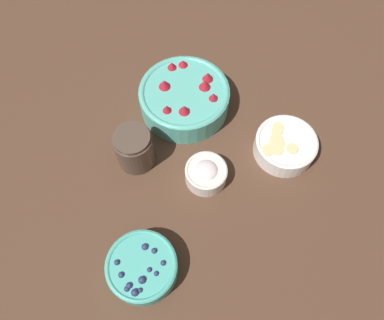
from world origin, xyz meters
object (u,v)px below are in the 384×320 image
object	(u,v)px
bowl_cream	(206,172)
bowl_strawberries	(184,97)
bowl_blueberries	(142,267)
bowl_bananas	(285,145)
jar_chocolate	(135,149)

from	to	relation	value
bowl_cream	bowl_strawberries	bearing A→B (deg)	-92.38
bowl_blueberries	bowl_bananas	size ratio (longest dim) A/B	0.99
bowl_strawberries	bowl_blueberries	distance (m)	0.44
bowl_strawberries	bowl_bananas	world-z (taller)	bowl_strawberries
bowl_strawberries	bowl_cream	xyz separation A→B (m)	(0.01, 0.21, -0.01)
bowl_strawberries	jar_chocolate	world-z (taller)	jar_chocolate
bowl_bananas	jar_chocolate	bearing A→B (deg)	-13.03
bowl_strawberries	bowl_bananas	distance (m)	0.28
bowl_bananas	jar_chocolate	xyz separation A→B (m)	(0.36, -0.08, 0.02)
bowl_blueberries	bowl_bananas	xyz separation A→B (m)	(-0.40, -0.19, -0.00)
bowl_bananas	jar_chocolate	distance (m)	0.37
jar_chocolate	bowl_strawberries	bearing A→B (deg)	-143.12
bowl_cream	jar_chocolate	world-z (taller)	jar_chocolate
bowl_strawberries	jar_chocolate	distance (m)	0.20
bowl_blueberries	bowl_cream	size ratio (longest dim) A/B	1.50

